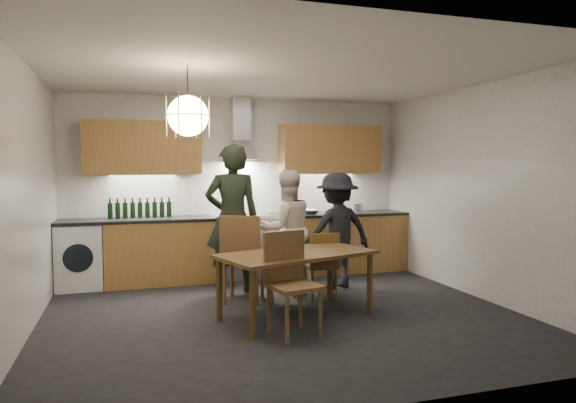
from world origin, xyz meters
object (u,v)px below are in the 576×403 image
object	(u,v)px
person_mid	(287,229)
mixing_bowl	(310,212)
person_left	(232,219)
wine_bottles	(140,208)
chair_front	(289,276)
stock_pot	(357,208)
person_right	(337,230)
chair_back_left	(242,253)
dining_table	(297,260)

from	to	relation	value
person_mid	mixing_bowl	xyz separation A→B (m)	(0.60, 0.75, 0.15)
person_left	wine_bottles	xyz separation A→B (m)	(-1.10, 0.90, 0.09)
chair_front	person_mid	distance (m)	1.82
person_left	mixing_bowl	size ratio (longest dim) A/B	6.88
person_left	wine_bottles	world-z (taller)	person_left
chair_front	wine_bottles	size ratio (longest dim) A/B	1.16
wine_bottles	stock_pot	bearing A→B (deg)	-2.21
person_left	person_right	world-z (taller)	person_left
person_right	mixing_bowl	distance (m)	0.90
chair_back_left	person_right	xyz separation A→B (m)	(1.37, 0.40, 0.17)
person_mid	wine_bottles	xyz separation A→B (m)	(-1.82, 0.91, 0.26)
chair_front	person_right	xyz separation A→B (m)	(1.16, 1.60, 0.20)
dining_table	mixing_bowl	distance (m)	2.20
dining_table	mixing_bowl	bearing A→B (deg)	48.71
chair_back_left	stock_pot	xyz separation A→B (m)	(2.08, 1.33, 0.37)
wine_bottles	chair_front	bearing A→B (deg)	-63.59
chair_front	wine_bottles	xyz separation A→B (m)	(-1.32, 2.65, 0.48)
mixing_bowl	stock_pot	xyz separation A→B (m)	(0.77, 0.04, 0.03)
person_mid	wine_bottles	distance (m)	2.05
person_mid	person_left	bearing A→B (deg)	-6.00
person_right	wine_bottles	xyz separation A→B (m)	(-2.47, 1.05, 0.28)
chair_front	wine_bottles	distance (m)	3.00
person_left	stock_pot	distance (m)	2.22
dining_table	wine_bottles	bearing A→B (deg)	108.02
dining_table	stock_pot	world-z (taller)	stock_pot
chair_back_left	person_left	world-z (taller)	person_left
mixing_bowl	person_left	bearing A→B (deg)	-150.84
dining_table	stock_pot	bearing A→B (deg)	33.44
person_left	mixing_bowl	world-z (taller)	person_left
chair_back_left	wine_bottles	world-z (taller)	wine_bottles
person_right	stock_pot	world-z (taller)	person_right
chair_back_left	mixing_bowl	bearing A→B (deg)	-111.39
chair_back_left	person_left	xyz separation A→B (m)	(-0.00, 0.56, 0.35)
chair_back_left	mixing_bowl	size ratio (longest dim) A/B	3.80
chair_back_left	stock_pot	size ratio (longest dim) A/B	5.66
person_left	mixing_bowl	bearing A→B (deg)	-147.27
chair_front	person_left	xyz separation A→B (m)	(-0.21, 1.75, 0.38)
person_mid	chair_front	bearing A→B (deg)	69.15
mixing_bowl	chair_front	bearing A→B (deg)	-113.96
dining_table	chair_front	size ratio (longest dim) A/B	1.85
dining_table	person_left	bearing A→B (deg)	91.79
chair_back_left	wine_bottles	bearing A→B (deg)	-28.58
dining_table	chair_front	distance (m)	0.55
chair_front	mixing_bowl	bearing A→B (deg)	53.58
stock_pot	person_mid	bearing A→B (deg)	-149.97
chair_back_left	person_right	world-z (taller)	person_right
person_mid	stock_pot	bearing A→B (deg)	-154.62
chair_front	stock_pot	bearing A→B (deg)	40.99
dining_table	mixing_bowl	size ratio (longest dim) A/B	6.62
mixing_bowl	wine_bottles	bearing A→B (deg)	176.13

